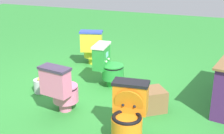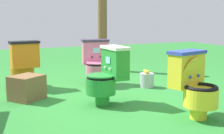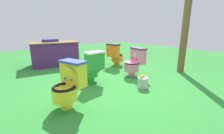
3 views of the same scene
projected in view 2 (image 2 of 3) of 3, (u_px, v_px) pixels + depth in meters
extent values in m
plane|color=#2D8433|center=(106.00, 95.00, 4.43)|extent=(14.00, 14.00, 0.00)
cylinder|color=green|center=(102.00, 99.00, 3.95)|extent=(0.19, 0.19, 0.14)
cylinder|color=green|center=(101.00, 86.00, 3.91)|extent=(0.39, 0.39, 0.20)
torus|color=black|center=(101.00, 77.00, 3.89)|extent=(0.37, 0.37, 0.04)
cylinder|color=white|center=(101.00, 81.00, 3.90)|extent=(0.25, 0.25, 0.01)
cube|color=green|center=(115.00, 64.00, 3.96)|extent=(0.42, 0.21, 0.37)
cube|color=white|center=(115.00, 48.00, 3.93)|extent=(0.45, 0.24, 0.04)
cube|color=#8CE0E5|center=(108.00, 60.00, 3.91)|extent=(0.11, 0.01, 0.08)
cylinder|color=green|center=(101.00, 75.00, 3.89)|extent=(0.38, 0.38, 0.02)
sphere|color=white|center=(110.00, 69.00, 3.86)|extent=(0.04, 0.04, 0.04)
sphere|color=white|center=(105.00, 68.00, 3.98)|extent=(0.04, 0.04, 0.04)
cylinder|color=orange|center=(23.00, 81.00, 5.02)|extent=(0.19, 0.19, 0.14)
cylinder|color=orange|center=(22.00, 71.00, 5.01)|extent=(0.40, 0.40, 0.20)
torus|color=black|center=(22.00, 64.00, 4.99)|extent=(0.38, 0.38, 0.04)
cylinder|color=black|center=(22.00, 67.00, 5.00)|extent=(0.26, 0.26, 0.01)
cube|color=orange|center=(25.00, 56.00, 4.79)|extent=(0.22, 0.42, 0.37)
cube|color=black|center=(24.00, 42.00, 4.76)|extent=(0.25, 0.45, 0.04)
cube|color=#8CE0E5|center=(23.00, 52.00, 4.87)|extent=(0.02, 0.11, 0.08)
cylinder|color=orange|center=(23.00, 56.00, 4.88)|extent=(0.12, 0.36, 0.35)
sphere|color=black|center=(19.00, 58.00, 4.86)|extent=(0.04, 0.04, 0.04)
sphere|color=black|center=(28.00, 58.00, 4.92)|extent=(0.04, 0.04, 0.04)
cylinder|color=pink|center=(97.00, 81.00, 5.02)|extent=(0.21, 0.21, 0.14)
cylinder|color=pink|center=(98.00, 71.00, 4.98)|extent=(0.43, 0.43, 0.20)
torus|color=black|center=(98.00, 64.00, 4.96)|extent=(0.42, 0.42, 0.04)
cylinder|color=#3F334C|center=(98.00, 67.00, 4.97)|extent=(0.28, 0.28, 0.01)
cube|color=pink|center=(95.00, 53.00, 5.13)|extent=(0.27, 0.44, 0.37)
cube|color=#3F334C|center=(95.00, 40.00, 5.09)|extent=(0.29, 0.47, 0.04)
cube|color=#8CE0E5|center=(96.00, 51.00, 5.02)|extent=(0.03, 0.11, 0.08)
cylinder|color=pink|center=(98.00, 63.00, 4.96)|extent=(0.42, 0.42, 0.02)
sphere|color=#3F334C|center=(101.00, 57.00, 5.05)|extent=(0.04, 0.04, 0.04)
sphere|color=#3F334C|center=(92.00, 57.00, 5.02)|extent=(0.04, 0.04, 0.04)
cylinder|color=yellow|center=(198.00, 112.00, 3.41)|extent=(0.22, 0.22, 0.14)
cylinder|color=yellow|center=(201.00, 97.00, 3.36)|extent=(0.45, 0.45, 0.20)
torus|color=black|center=(201.00, 87.00, 3.35)|extent=(0.43, 0.43, 0.04)
cylinder|color=#3347B2|center=(201.00, 92.00, 3.35)|extent=(0.29, 0.29, 0.01)
cube|color=yellow|center=(186.00, 70.00, 3.47)|extent=(0.29, 0.44, 0.37)
cube|color=#3347B2|center=(187.00, 52.00, 3.44)|extent=(0.31, 0.47, 0.04)
cube|color=#8CE0E5|center=(194.00, 67.00, 3.39)|extent=(0.03, 0.11, 0.08)
cylinder|color=yellow|center=(194.00, 73.00, 3.40)|extent=(0.17, 0.36, 0.35)
sphere|color=#3347B2|center=(198.00, 76.00, 3.45)|extent=(0.04, 0.04, 0.04)
sphere|color=#3347B2|center=(190.00, 77.00, 3.36)|extent=(0.04, 0.04, 0.04)
cylinder|color=brown|center=(102.00, 17.00, 6.32)|extent=(0.18, 0.18, 2.15)
cube|color=brown|center=(27.00, 88.00, 4.17)|extent=(0.51, 0.52, 0.32)
cylinder|color=#B7B7BF|center=(147.00, 80.00, 4.91)|extent=(0.22, 0.22, 0.22)
ellipsoid|color=yellow|center=(146.00, 72.00, 4.84)|extent=(0.07, 0.05, 0.05)
ellipsoid|color=yellow|center=(148.00, 72.00, 4.86)|extent=(0.07, 0.05, 0.05)
ellipsoid|color=yellow|center=(145.00, 71.00, 4.92)|extent=(0.07, 0.05, 0.05)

